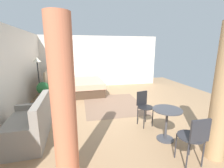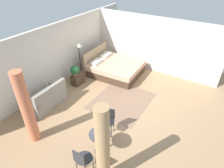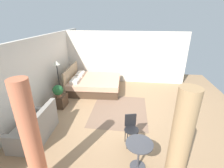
# 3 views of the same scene
# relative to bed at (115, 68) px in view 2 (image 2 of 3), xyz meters

# --- Properties ---
(ground_plane) EXTENTS (9.16, 8.91, 0.02)m
(ground_plane) POSITION_rel_bed_xyz_m (-1.78, -1.30, -0.31)
(ground_plane) COLOR #9E7A56
(wall_back) EXTENTS (9.16, 0.12, 2.52)m
(wall_back) POSITION_rel_bed_xyz_m (-1.78, 1.65, 0.96)
(wall_back) COLOR silver
(wall_back) RESTS_ON ground
(wall_right) EXTENTS (0.12, 5.91, 2.52)m
(wall_right) POSITION_rel_bed_xyz_m (1.30, -1.30, 0.96)
(wall_right) COLOR silver
(wall_right) RESTS_ON ground
(area_rug) EXTENTS (2.25, 1.95, 0.01)m
(area_rug) POSITION_rel_bed_xyz_m (-1.64, -1.31, -0.30)
(area_rug) COLOR #7F604C
(area_rug) RESTS_ON ground
(bed) EXTENTS (2.00, 2.31, 1.09)m
(bed) POSITION_rel_bed_xyz_m (0.00, 0.00, 0.00)
(bed) COLOR #473323
(bed) RESTS_ON ground
(couch) EXTENTS (1.46, 0.84, 0.89)m
(couch) POSITION_rel_bed_xyz_m (-3.32, 0.88, -0.01)
(couch) COLOR gray
(couch) RESTS_ON ground
(nightstand) EXTENTS (0.54, 0.35, 0.45)m
(nightstand) POSITION_rel_bed_xyz_m (-1.59, 0.89, -0.08)
(nightstand) COLOR #473323
(nightstand) RESTS_ON ground
(potted_plant) EXTENTS (0.38, 0.38, 0.45)m
(potted_plant) POSITION_rel_bed_xyz_m (-1.69, 0.90, 0.40)
(potted_plant) COLOR #935B3D
(potted_plant) RESTS_ON nightstand
(floor_lamp) EXTENTS (0.31, 0.31, 1.62)m
(floor_lamp) POSITION_rel_bed_xyz_m (-1.04, 1.15, 0.95)
(floor_lamp) COLOR black
(floor_lamp) RESTS_ON ground
(balcony_table) EXTENTS (0.60, 0.60, 0.69)m
(balcony_table) POSITION_rel_bed_xyz_m (-3.95, -1.94, 0.17)
(balcony_table) COLOR #3F3F44
(balcony_table) RESTS_ON ground
(cafe_chair_near_window) EXTENTS (0.43, 0.43, 0.87)m
(cafe_chair_near_window) POSITION_rel_bed_xyz_m (-4.73, -1.95, 0.24)
(cafe_chair_near_window) COLOR #2D2D33
(cafe_chair_near_window) RESTS_ON ground
(cafe_chair_near_couch) EXTENTS (0.46, 0.46, 0.86)m
(cafe_chair_near_couch) POSITION_rel_bed_xyz_m (-3.20, -1.75, 0.23)
(cafe_chair_near_couch) COLOR black
(cafe_chair_near_couch) RESTS_ON ground
(curtain_left) EXTENTS (0.32, 0.32, 2.31)m
(curtain_left) POSITION_rel_bed_xyz_m (-4.62, -2.50, 0.85)
(curtain_left) COLOR tan
(curtain_left) RESTS_ON ground
(curtain_right) EXTENTS (0.32, 0.32, 2.31)m
(curtain_right) POSITION_rel_bed_xyz_m (-4.62, 0.01, 0.85)
(curtain_right) COLOR #D1704C
(curtain_right) RESTS_ON ground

